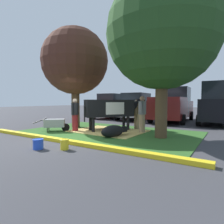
% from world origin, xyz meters
% --- Properties ---
extents(ground_plane, '(80.00, 80.00, 0.00)m').
position_xyz_m(ground_plane, '(0.00, 0.00, 0.00)').
color(ground_plane, '#38383D').
extents(grass_island, '(7.65, 4.83, 0.02)m').
position_xyz_m(grass_island, '(0.56, 1.98, 0.01)').
color(grass_island, '#2D5B23').
rests_on(grass_island, ground).
extents(curb_yellow, '(8.85, 0.24, 0.12)m').
position_xyz_m(curb_yellow, '(0.56, -0.58, 0.06)').
color(curb_yellow, yellow).
rests_on(curb_yellow, ground).
extents(hay_bedding, '(3.25, 2.47, 0.04)m').
position_xyz_m(hay_bedding, '(0.45, 2.16, 0.03)').
color(hay_bedding, tan).
rests_on(hay_bedding, ground).
extents(shade_tree_left, '(3.52, 3.52, 5.30)m').
position_xyz_m(shade_tree_left, '(-1.86, 2.42, 3.52)').
color(shade_tree_left, '#4C3823').
rests_on(shade_tree_left, ground).
extents(shade_tree_right, '(4.22, 4.22, 6.07)m').
position_xyz_m(shade_tree_right, '(2.97, 2.00, 3.94)').
color(shade_tree_right, '#4C3823').
rests_on(shade_tree_right, ground).
extents(cow_holstein, '(2.17, 2.73, 1.53)m').
position_xyz_m(cow_holstein, '(0.43, 2.45, 1.07)').
color(cow_holstein, black).
rests_on(cow_holstein, ground).
extents(calf_lying, '(0.75, 1.33, 0.48)m').
position_xyz_m(calf_lying, '(1.34, 1.15, 0.24)').
color(calf_lying, black).
rests_on(calf_lying, ground).
extents(person_handler, '(0.34, 0.52, 1.64)m').
position_xyz_m(person_handler, '(1.93, 2.61, 0.88)').
color(person_handler, '#9E7F5B').
rests_on(person_handler, ground).
extents(person_visitor_near, '(0.43, 0.37, 1.50)m').
position_xyz_m(person_visitor_near, '(1.23, 3.56, 0.80)').
color(person_visitor_near, '#9E7F5B').
rests_on(person_visitor_near, ground).
extents(person_visitor_far, '(0.34, 0.52, 1.54)m').
position_xyz_m(person_visitor_far, '(-0.88, 1.34, 0.82)').
color(person_visitor_far, maroon).
rests_on(person_visitor_far, ground).
extents(wheelbarrow, '(1.38, 1.32, 0.63)m').
position_xyz_m(wheelbarrow, '(-1.69, 0.87, 0.39)').
color(wheelbarrow, gray).
rests_on(wheelbarrow, ground).
extents(bucket_blue, '(0.32, 0.32, 0.30)m').
position_xyz_m(bucket_blue, '(0.43, -1.59, 0.16)').
color(bucket_blue, blue).
rests_on(bucket_blue, ground).
extents(bucket_yellow, '(0.27, 0.27, 0.31)m').
position_xyz_m(bucket_yellow, '(1.13, -1.21, 0.16)').
color(bucket_yellow, yellow).
rests_on(bucket_yellow, ground).
extents(sedan_red, '(2.15, 4.47, 2.02)m').
position_xyz_m(sedan_red, '(-3.34, 8.38, 0.98)').
color(sedan_red, red).
rests_on(sedan_red, ground).
extents(hatchback_white, '(2.15, 4.47, 2.02)m').
position_xyz_m(hatchback_white, '(-0.94, 8.09, 0.98)').
color(hatchback_white, silver).
rests_on(hatchback_white, ground).
extents(pickup_truck_maroon, '(2.38, 5.47, 2.42)m').
position_xyz_m(pickup_truck_maroon, '(1.78, 8.28, 1.11)').
color(pickup_truck_maroon, maroon).
rests_on(pickup_truck_maroon, ground).
extents(suv_black, '(2.26, 4.67, 2.52)m').
position_xyz_m(suv_black, '(4.58, 8.04, 1.27)').
color(suv_black, black).
rests_on(suv_black, ground).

